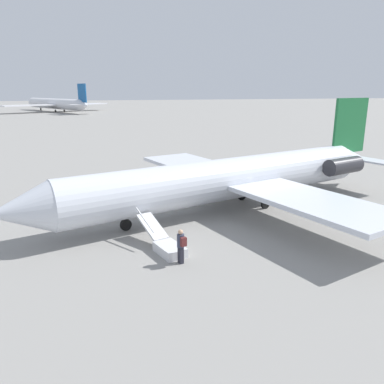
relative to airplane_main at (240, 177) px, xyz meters
The scene contains 5 objects.
ground_plane 2.47m from the airplane_main, 15.15° to the left, with size 600.00×600.00×0.00m, color gray.
airplane_main is the anchor object (origin of this frame).
airplane_far_right 134.73m from the airplane_main, 82.50° to the right, with size 38.74×48.78×10.29m.
boarding_stairs 9.21m from the airplane_main, 41.25° to the left, with size 2.04×4.14×1.82m.
passenger 9.96m from the airplane_main, 49.63° to the left, with size 0.41×0.56×1.74m.
Camera 1 is at (9.84, 23.38, 8.17)m, focal length 35.00 mm.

